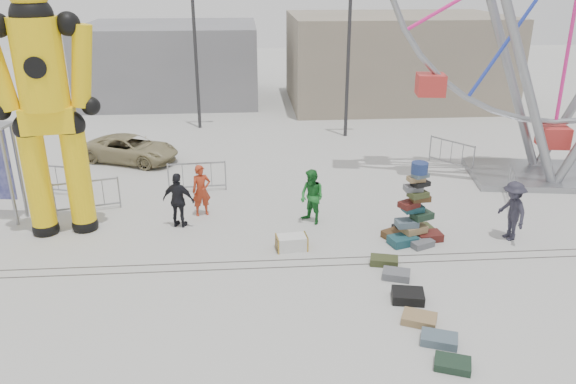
{
  "coord_description": "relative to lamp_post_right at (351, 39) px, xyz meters",
  "views": [
    {
      "loc": [
        -1.69,
        -12.52,
        7.42
      ],
      "look_at": [
        -0.53,
        2.64,
        1.35
      ],
      "focal_mm": 35.0,
      "sensor_mm": 36.0,
      "label": 1
    }
  ],
  "objects": [
    {
      "name": "barricade_wheel_front",
      "position": [
        4.1,
        -8.6,
        -3.93
      ],
      "size": [
        0.71,
        1.93,
        1.1
      ],
      "primitive_type": null,
      "rotation": [
        0.0,
        0.0,
        1.26
      ],
      "color": "gray",
      "rests_on": "ground"
    },
    {
      "name": "track_line_near",
      "position": [
        -3.09,
        -12.4,
        -4.48
      ],
      "size": [
        40.0,
        0.04,
        0.01
      ],
      "primitive_type": "cube",
      "color": "#47443F",
      "rests_on": "ground"
    },
    {
      "name": "row_case_2",
      "position": [
        -1.03,
        -14.22,
        -4.36
      ],
      "size": [
        0.86,
        0.73,
        0.24
      ],
      "primitive_type": "cube",
      "rotation": [
        0.0,
        0.0,
        -0.19
      ],
      "color": "black",
      "rests_on": "ground"
    },
    {
      "name": "pedestrian_green",
      "position": [
        -2.82,
        -9.62,
        -3.62
      ],
      "size": [
        1.04,
        1.06,
        1.73
      ],
      "primitive_type": "imported",
      "rotation": [
        0.0,
        0.0,
        -0.88
      ],
      "color": "#1B6D26",
      "rests_on": "ground"
    },
    {
      "name": "suitcase_tower",
      "position": [
        -0.01,
        -11.01,
        -3.81
      ],
      "size": [
        1.77,
        1.55,
        2.4
      ],
      "rotation": [
        0.0,
        0.0,
        0.26
      ],
      "color": "#1C4B55",
      "rests_on": "ground"
    },
    {
      "name": "row_case_4",
      "position": [
        -0.82,
        -15.9,
        -4.38
      ],
      "size": [
        0.88,
        0.72,
        0.19
      ],
      "primitive_type": "cube",
      "rotation": [
        0.0,
        0.0,
        -0.36
      ],
      "color": "slate",
      "rests_on": "ground"
    },
    {
      "name": "barricade_dummy_b",
      "position": [
        -10.0,
        -8.22,
        -3.93
      ],
      "size": [
        1.96,
        0.59,
        1.1
      ],
      "primitive_type": null,
      "rotation": [
        0.0,
        0.0,
        0.25
      ],
      "color": "gray",
      "rests_on": "ground"
    },
    {
      "name": "barricade_dummy_c",
      "position": [
        -6.57,
        -6.68,
        -3.93
      ],
      "size": [
        2.0,
        0.24,
        1.1
      ],
      "primitive_type": null,
      "rotation": [
        0.0,
        0.0,
        0.07
      ],
      "color": "gray",
      "rests_on": "ground"
    },
    {
      "name": "ground",
      "position": [
        -3.09,
        -13.0,
        -4.48
      ],
      "size": [
        90.0,
        90.0,
        0.0
      ],
      "primitive_type": "plane",
      "color": "#9E9E99",
      "rests_on": "ground"
    },
    {
      "name": "row_case_3",
      "position": [
        -1.02,
        -15.12,
        -4.39
      ],
      "size": [
        0.91,
        0.8,
        0.18
      ],
      "primitive_type": "cube",
      "rotation": [
        0.0,
        0.0,
        -0.43
      ],
      "color": "#9C7C4F",
      "rests_on": "ground"
    },
    {
      "name": "row_case_5",
      "position": [
        -0.81,
        -16.68,
        -4.4
      ],
      "size": [
        0.84,
        0.72,
        0.17
      ],
      "primitive_type": "cube",
      "rotation": [
        0.0,
        0.0,
        -0.36
      ],
      "color": "#1C3323",
      "rests_on": "ground"
    },
    {
      "name": "lamp_post_right",
      "position": [
        0.0,
        0.0,
        0.0
      ],
      "size": [
        1.41,
        0.25,
        8.0
      ],
      "color": "#2D2D30",
      "rests_on": "ground"
    },
    {
      "name": "parked_suv",
      "position": [
        -9.52,
        -3.1,
        -3.94
      ],
      "size": [
        4.28,
        3.16,
        1.08
      ],
      "primitive_type": "imported",
      "rotation": [
        0.0,
        0.0,
        1.17
      ],
      "color": "#91855D",
      "rests_on": "ground"
    },
    {
      "name": "pedestrian_grey",
      "position": [
        2.84,
        -11.18,
        -3.59
      ],
      "size": [
        0.81,
        1.23,
        1.78
      ],
      "primitive_type": "imported",
      "rotation": [
        0.0,
        0.0,
        -1.43
      ],
      "color": "#252430",
      "rests_on": "ground"
    },
    {
      "name": "pedestrian_black",
      "position": [
        -6.9,
        -9.59,
        -3.62
      ],
      "size": [
        1.09,
        0.71,
        1.73
      ],
      "primitive_type": "imported",
      "rotation": [
        0.0,
        0.0,
        2.83
      ],
      "color": "black",
      "rests_on": "ground"
    },
    {
      "name": "crash_test_dummy",
      "position": [
        -10.33,
        -9.66,
        -0.47
      ],
      "size": [
        3.04,
        1.33,
        7.61
      ],
      "rotation": [
        0.0,
        0.0,
        0.16
      ],
      "color": "black",
      "rests_on": "ground"
    },
    {
      "name": "lamp_post_left",
      "position": [
        -7.0,
        2.0,
        0.0
      ],
      "size": [
        1.41,
        0.25,
        8.0
      ],
      "color": "#2D2D30",
      "rests_on": "ground"
    },
    {
      "name": "barricade_wheel_back",
      "position": [
        3.33,
        -4.77,
        -3.93
      ],
      "size": [
        1.28,
        1.66,
        1.1
      ],
      "primitive_type": null,
      "rotation": [
        0.0,
        0.0,
        -0.93
      ],
      "color": "gray",
      "rests_on": "ground"
    },
    {
      "name": "building_left",
      "position": [
        -9.09,
        9.0,
        -2.28
      ],
      "size": [
        10.0,
        8.0,
        4.4
      ],
      "primitive_type": "cube",
      "color": "gray",
      "rests_on": "ground"
    },
    {
      "name": "row_case_1",
      "position": [
        -1.04,
        -13.17,
        -4.38
      ],
      "size": [
        0.81,
        0.67,
        0.2
      ],
      "primitive_type": "cube",
      "rotation": [
        0.0,
        0.0,
        -0.32
      ],
      "color": "slate",
      "rests_on": "ground"
    },
    {
      "name": "barricade_dummy_a",
      "position": [
        -11.43,
        -6.62,
        -3.93
      ],
      "size": [
        1.95,
        0.66,
        1.1
      ],
      "primitive_type": null,
      "rotation": [
        0.0,
        0.0,
        -0.29
      ],
      "color": "gray",
      "rests_on": "ground"
    },
    {
      "name": "steamer_trunk",
      "position": [
        -3.6,
        -11.37,
        -4.28
      ],
      "size": [
        0.92,
        0.59,
        0.41
      ],
      "primitive_type": "cube",
      "rotation": [
        0.0,
        0.0,
        0.1
      ],
      "color": "silver",
      "rests_on": "ground"
    },
    {
      "name": "row_case_0",
      "position": [
        -1.18,
        -12.43,
        -4.38
      ],
      "size": [
        0.82,
        0.61,
        0.2
      ],
      "primitive_type": "cube",
      "rotation": [
        0.0,
        0.0,
        -0.25
      ],
      "color": "#3C4422",
      "rests_on": "ground"
    },
    {
      "name": "track_line_far",
      "position": [
        -3.09,
        -12.0,
        -4.48
      ],
      "size": [
        40.0,
        0.04,
        0.01
      ],
      "primitive_type": "cube",
      "color": "#47443F",
      "rests_on": "ground"
    },
    {
      "name": "building_right",
      "position": [
        3.91,
        7.0,
        -1.98
      ],
      "size": [
        12.0,
        8.0,
        5.0
      ],
      "primitive_type": "cube",
      "color": "gray",
      "rests_on": "ground"
    },
    {
      "name": "pedestrian_red",
      "position": [
        -6.27,
        -8.75,
        -3.65
      ],
      "size": [
        0.7,
        0.56,
        1.67
      ],
      "primitive_type": "imported",
      "rotation": [
        0.0,
        0.0,
        0.3
      ],
      "color": "#A23017",
      "rests_on": "ground"
    }
  ]
}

